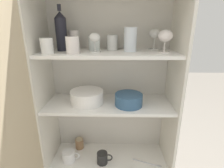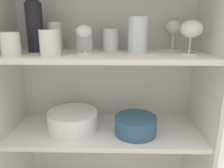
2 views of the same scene
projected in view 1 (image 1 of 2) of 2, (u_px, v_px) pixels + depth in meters
cupboard_back_panel at (110, 100)px, 1.40m from camera, size 0.89×0.02×1.50m
cupboard_side_left at (48, 109)px, 1.25m from camera, size 0.02×0.36×1.50m
cupboard_side_right at (171, 110)px, 1.23m from camera, size 0.02×0.36×1.50m
shelf_board_lower at (109, 158)px, 1.37m from camera, size 0.86×0.32×0.02m
shelf_board_middle at (109, 104)px, 1.22m from camera, size 0.86×0.32×0.02m
shelf_board_upper at (108, 53)px, 1.11m from camera, size 0.86×0.32×0.02m
cupboard_door at (10, 146)px, 0.87m from camera, size 0.08×0.44×1.50m
tumbler_glass_0 at (74, 40)px, 1.18m from camera, size 0.07×0.07×0.13m
tumbler_glass_1 at (47, 46)px, 1.02m from camera, size 0.07×0.07×0.09m
tumbler_glass_2 at (112, 42)px, 1.17m from camera, size 0.07×0.07×0.10m
tumbler_glass_3 at (94, 43)px, 1.15m from camera, size 0.08×0.08×0.10m
tumbler_glass_4 at (130, 40)px, 1.10m from camera, size 0.08×0.08×0.15m
tumbler_glass_5 at (73, 45)px, 1.02m from camera, size 0.08×0.08×0.10m
wine_glass_0 at (165, 37)px, 1.04m from camera, size 0.09×0.09×0.14m
wine_glass_1 at (155, 35)px, 1.16m from camera, size 0.07×0.07×0.14m
wine_glass_2 at (95, 39)px, 1.06m from camera, size 0.07×0.07×0.12m
wine_bottle at (61, 31)px, 1.11m from camera, size 0.07×0.07×0.28m
plate_stack_white at (87, 97)px, 1.20m from camera, size 0.23×0.23×0.09m
mixing_bowl_large at (129, 99)px, 1.17m from camera, size 0.18×0.18×0.08m
coffee_mug_primary at (103, 158)px, 1.30m from camera, size 0.12×0.08×0.09m
coffee_mug_extra_1 at (69, 156)px, 1.32m from camera, size 0.13×0.09×0.08m
storage_jar at (79, 143)px, 1.46m from camera, size 0.07×0.07×0.09m
serving_spoon at (149, 163)px, 1.30m from camera, size 0.21×0.09×0.01m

